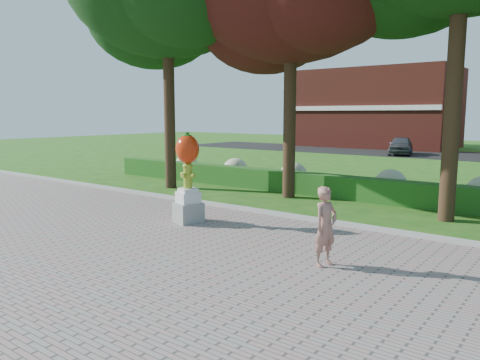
% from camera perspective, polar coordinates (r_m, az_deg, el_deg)
% --- Properties ---
extents(ground, '(100.00, 100.00, 0.00)m').
position_cam_1_polar(ground, '(11.08, -1.62, -7.56)').
color(ground, '#1E5515').
rests_on(ground, ground).
extents(walkway, '(40.00, 14.00, 0.04)m').
position_cam_1_polar(walkway, '(8.51, -19.31, -12.77)').
color(walkway, gray).
rests_on(walkway, ground).
extents(curb, '(40.00, 0.18, 0.15)m').
position_cam_1_polar(curb, '(13.45, 6.49, -4.48)').
color(curb, '#ADADA5').
rests_on(curb, ground).
extents(lawn_hedge, '(24.00, 0.70, 0.80)m').
position_cam_1_polar(lawn_hedge, '(16.89, 13.52, -0.97)').
color(lawn_hedge, '#224F16').
rests_on(lawn_hedge, ground).
extents(hydrangea_row, '(20.10, 1.10, 0.99)m').
position_cam_1_polar(hydrangea_row, '(17.57, 16.57, -0.24)').
color(hydrangea_row, '#B7B98D').
rests_on(hydrangea_row, ground).
extents(street, '(50.00, 8.00, 0.02)m').
position_cam_1_polar(street, '(37.01, 26.88, 2.56)').
color(street, black).
rests_on(street, ground).
extents(building_left, '(14.00, 8.00, 7.00)m').
position_cam_1_polar(building_left, '(45.47, 16.04, 8.38)').
color(building_left, maroon).
rests_on(building_left, ground).
extents(hydrant_sculpture, '(0.85, 0.85, 2.46)m').
position_cam_1_polar(hydrant_sculpture, '(12.73, -6.38, 0.60)').
color(hydrant_sculpture, gray).
rests_on(hydrant_sculpture, walkway).
extents(woman, '(0.49, 0.64, 1.56)m').
position_cam_1_polar(woman, '(9.23, 10.39, -5.60)').
color(woman, '#A16B5C').
rests_on(woman, walkway).
extents(parked_car, '(2.57, 4.25, 1.35)m').
position_cam_1_polar(parked_car, '(36.50, 19.01, 4.01)').
color(parked_car, '#44464C').
rests_on(parked_car, street).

